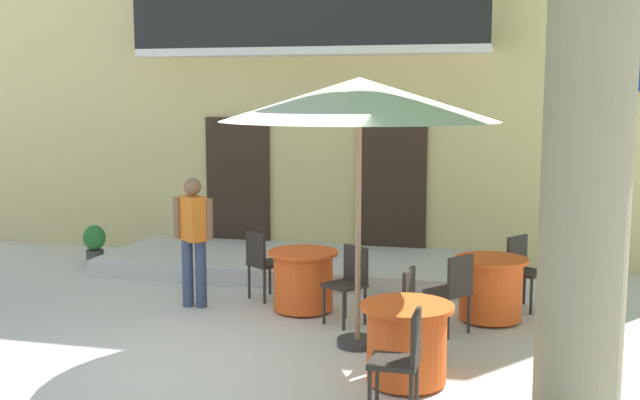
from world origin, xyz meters
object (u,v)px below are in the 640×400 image
cafe_table_front (407,343)px  pedestrian_mid_plaza (193,235)px  cafe_chair_near_tree_0 (523,267)px  cafe_chair_near_tree_1 (453,288)px  cafe_chair_middle_0 (262,260)px  cafe_chair_middle_1 (349,279)px  ground_planter_left (95,243)px  cafe_table_middle (303,280)px  cafe_table_near_tree (491,288)px  cafe_umbrella (359,101)px  cafe_chair_front_1 (403,356)px  cafe_chair_front_0 (418,307)px

cafe_table_front → pedestrian_mid_plaza: 3.59m
cafe_chair_near_tree_0 → cafe_chair_near_tree_1: (-0.78, -1.29, 0.00)m
cafe_chair_near_tree_1 → cafe_table_front: size_ratio=1.05×
cafe_chair_middle_0 → cafe_table_front: 3.34m
cafe_chair_near_tree_1 → cafe_chair_middle_1: same height
ground_planter_left → pedestrian_mid_plaza: size_ratio=0.38×
cafe_chair_near_tree_0 → cafe_chair_middle_1: same height
cafe_table_middle → pedestrian_mid_plaza: bearing=-173.7°
cafe_table_middle → cafe_chair_middle_1: cafe_chair_middle_1 is taller
pedestrian_mid_plaza → cafe_table_near_tree: bearing=4.7°
cafe_umbrella → pedestrian_mid_plaza: (-2.31, 1.00, -1.68)m
cafe_table_middle → cafe_table_front: bearing=-53.2°
cafe_table_front → cafe_umbrella: (-0.66, 0.95, 2.22)m
cafe_table_front → cafe_chair_front_1: bearing=-84.6°
cafe_chair_middle_0 → cafe_chair_front_1: (2.30, -3.23, 0.00)m
cafe_chair_middle_1 → cafe_table_middle: bearing=151.3°
cafe_chair_near_tree_0 → cafe_table_middle: (-2.65, -0.80, -0.14)m
cafe_chair_front_1 → pedestrian_mid_plaza: 4.08m
cafe_chair_front_1 → cafe_chair_middle_0: bearing=125.5°
cafe_table_front → cafe_chair_front_1: (0.07, -0.75, 0.14)m
cafe_chair_near_tree_1 → cafe_umbrella: size_ratio=0.31×
cafe_table_middle → cafe_chair_middle_1: 0.77m
cafe_table_middle → ground_planter_left: bearing=155.9°
cafe_table_front → cafe_chair_middle_0: bearing=132.0°
cafe_table_front → cafe_chair_front_1: cafe_chair_front_1 is taller
cafe_chair_near_tree_1 → ground_planter_left: 6.21m
cafe_chair_near_tree_0 → pedestrian_mid_plaza: bearing=-166.7°
cafe_table_near_tree → cafe_chair_front_0: 1.65m
cafe_chair_middle_0 → cafe_umbrella: size_ratio=0.31×
cafe_chair_front_0 → cafe_table_middle: bearing=139.6°
cafe_table_near_tree → cafe_chair_near_tree_0: 0.77m
cafe_chair_near_tree_1 → cafe_table_near_tree: bearing=58.2°
cafe_chair_front_1 → cafe_umbrella: 2.79m
ground_planter_left → pedestrian_mid_plaza: (2.53, -1.91, 0.58)m
cafe_chair_middle_1 → cafe_umbrella: bearing=-71.9°
cafe_chair_near_tree_0 → pedestrian_mid_plaza: 4.16m
cafe_chair_near_tree_1 → ground_planter_left: size_ratio=1.45×
cafe_chair_front_1 → cafe_umbrella: bearing=113.1°
cafe_chair_near_tree_0 → cafe_table_front: 3.10m
cafe_chair_middle_1 → ground_planter_left: bearing=155.2°
cafe_table_middle → cafe_chair_middle_0: cafe_chair_middle_0 is taller
cafe_chair_front_0 → pedestrian_mid_plaza: (-2.98, 1.20, 0.40)m
cafe_chair_near_tree_0 → cafe_table_middle: 2.77m
ground_planter_left → pedestrian_mid_plaza: 3.22m
cafe_chair_near_tree_0 → cafe_table_middle: size_ratio=1.05×
cafe_chair_near_tree_0 → cafe_chair_near_tree_1: same height
cafe_table_near_tree → cafe_table_middle: size_ratio=1.00×
cafe_chair_front_1 → cafe_table_near_tree: bearing=78.3°
cafe_chair_middle_0 → pedestrian_mid_plaza: pedestrian_mid_plaza is taller
cafe_table_near_tree → cafe_table_front: 2.36m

